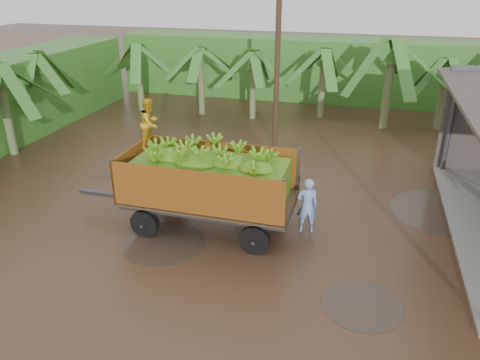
% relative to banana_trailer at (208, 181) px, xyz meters
% --- Properties ---
extents(ground, '(100.00, 100.00, 0.00)m').
position_rel_banana_trailer_xyz_m(ground, '(2.14, 0.93, -1.52)').
color(ground, black).
rests_on(ground, ground).
extents(hedge_north, '(22.00, 3.00, 3.60)m').
position_rel_banana_trailer_xyz_m(hedge_north, '(0.14, 16.93, 0.28)').
color(hedge_north, '#2D661E').
rests_on(hedge_north, ground).
extents(banana_trailer, '(7.05, 2.52, 3.86)m').
position_rel_banana_trailer_xyz_m(banana_trailer, '(0.00, 0.00, 0.00)').
color(banana_trailer, '#A56017').
rests_on(banana_trailer, ground).
extents(man_blue, '(0.71, 0.55, 1.74)m').
position_rel_banana_trailer_xyz_m(man_blue, '(2.90, 0.47, -0.65)').
color(man_blue, '#7799D9').
rests_on(man_blue, ground).
extents(utility_pole, '(1.20, 0.24, 7.96)m').
position_rel_banana_trailer_xyz_m(utility_pole, '(0.46, 7.87, 2.51)').
color(utility_pole, '#47301E').
rests_on(utility_pole, ground).
extents(banana_plants, '(24.97, 20.41, 4.40)m').
position_rel_banana_trailer_xyz_m(banana_plants, '(-3.01, 7.19, 0.44)').
color(banana_plants, '#2D661E').
rests_on(banana_plants, ground).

